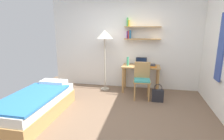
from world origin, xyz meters
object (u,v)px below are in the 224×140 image
(standing_lamp, at_px, (105,37))
(water_bottle, at_px, (128,61))
(book_stack, at_px, (153,66))
(desk_chair, at_px, (142,79))
(desk, at_px, (141,71))
(laptop, at_px, (141,63))
(bed, at_px, (36,105))
(handbag, at_px, (158,95))

(standing_lamp, xyz_separation_m, water_bottle, (0.64, 0.01, -0.64))
(standing_lamp, height_order, water_bottle, standing_lamp)
(book_stack, bearing_deg, desk_chair, -120.63)
(water_bottle, distance_m, book_stack, 0.67)
(desk, relative_size, standing_lamp, 0.61)
(desk_chair, bearing_deg, standing_lamp, 156.97)
(desk, relative_size, desk_chair, 1.13)
(desk, distance_m, desk_chair, 0.50)
(desk_chair, xyz_separation_m, laptop, (-0.06, 0.56, 0.27))
(bed, relative_size, book_stack, 7.11)
(laptop, bearing_deg, desk_chair, -84.37)
(bed, xyz_separation_m, handbag, (2.38, 1.23, -0.08))
(bed, distance_m, desk, 2.73)
(standing_lamp, bearing_deg, desk, 2.71)
(water_bottle, height_order, book_stack, water_bottle)
(book_stack, height_order, handbag, book_stack)
(water_bottle, bearing_deg, desk_chair, -47.69)
(desk, distance_m, water_bottle, 0.44)
(desk_chair, bearing_deg, desk, 96.40)
(desk_chair, xyz_separation_m, water_bottle, (-0.41, 0.45, 0.34))
(standing_lamp, bearing_deg, desk_chair, -23.03)
(desk, relative_size, handbag, 2.31)
(laptop, bearing_deg, book_stack, -22.30)
(desk, bearing_deg, water_bottle, -173.59)
(laptop, bearing_deg, bed, -134.60)
(standing_lamp, height_order, handbag, standing_lamp)
(desk, xyz_separation_m, handbag, (0.44, -0.66, -0.42))
(desk, distance_m, standing_lamp, 1.34)
(desk, distance_m, laptop, 0.20)
(bed, xyz_separation_m, laptop, (1.93, 1.96, 0.53))
(water_bottle, bearing_deg, standing_lamp, -179.38)
(book_stack, bearing_deg, handbag, -77.62)
(standing_lamp, distance_m, book_stack, 1.49)
(desk_chair, relative_size, water_bottle, 3.73)
(book_stack, distance_m, handbag, 0.85)
(bed, height_order, laptop, laptop)
(desk, height_order, handbag, desk)
(bed, height_order, water_bottle, water_bottle)
(bed, height_order, desk_chair, desk_chair)
(standing_lamp, xyz_separation_m, laptop, (0.99, 0.11, -0.70))
(desk_chair, relative_size, laptop, 2.89)
(book_stack, relative_size, handbag, 0.59)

